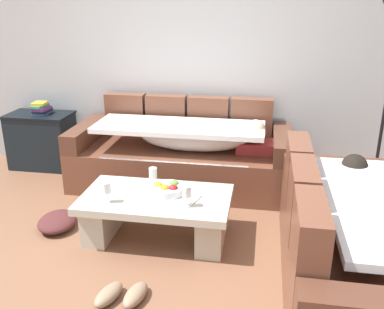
{
  "coord_description": "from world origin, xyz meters",
  "views": [
    {
      "loc": [
        0.93,
        -2.52,
        1.87
      ],
      "look_at": [
        0.32,
        1.05,
        0.55
      ],
      "focal_mm": 39.97,
      "sensor_mm": 36.0,
      "label": 1
    }
  ],
  "objects_px": {
    "fruit_bowl": "(168,189)",
    "side_cabinet": "(42,140)",
    "coffee_table": "(156,212)",
    "crumpled_garment": "(57,222)",
    "couch_along_wall": "(184,155)",
    "wine_glass_far_back": "(153,174)",
    "couch_near_window": "(353,246)",
    "wine_glass_near_left": "(107,188)",
    "wine_glass_near_right": "(187,192)",
    "open_magazine": "(181,197)",
    "book_stack_on_cabinet": "(41,109)",
    "pair_of_shoes": "(122,295)",
    "floor_lamp": "(384,85)"
  },
  "relations": [
    {
      "from": "book_stack_on_cabinet",
      "to": "pair_of_shoes",
      "type": "distance_m",
      "value": 2.8
    },
    {
      "from": "book_stack_on_cabinet",
      "to": "couch_near_window",
      "type": "bearing_deg",
      "value": -29.58
    },
    {
      "from": "couch_near_window",
      "to": "coffee_table",
      "type": "xyz_separation_m",
      "value": [
        -1.45,
        0.43,
        -0.1
      ]
    },
    {
      "from": "couch_near_window",
      "to": "crumpled_garment",
      "type": "distance_m",
      "value": 2.4
    },
    {
      "from": "fruit_bowl",
      "to": "wine_glass_near_left",
      "type": "bearing_deg",
      "value": -152.98
    },
    {
      "from": "coffee_table",
      "to": "crumpled_garment",
      "type": "height_order",
      "value": "coffee_table"
    },
    {
      "from": "wine_glass_near_right",
      "to": "floor_lamp",
      "type": "distance_m",
      "value": 2.19
    },
    {
      "from": "wine_glass_near_right",
      "to": "floor_lamp",
      "type": "height_order",
      "value": "floor_lamp"
    },
    {
      "from": "couch_near_window",
      "to": "coffee_table",
      "type": "height_order",
      "value": "couch_near_window"
    },
    {
      "from": "couch_near_window",
      "to": "fruit_bowl",
      "type": "distance_m",
      "value": 1.45
    },
    {
      "from": "coffee_table",
      "to": "floor_lamp",
      "type": "xyz_separation_m",
      "value": [
        1.91,
        1.19,
        0.88
      ]
    },
    {
      "from": "floor_lamp",
      "to": "pair_of_shoes",
      "type": "distance_m",
      "value": 2.99
    },
    {
      "from": "wine_glass_near_right",
      "to": "side_cabinet",
      "type": "height_order",
      "value": "side_cabinet"
    },
    {
      "from": "wine_glass_near_left",
      "to": "wine_glass_near_right",
      "type": "distance_m",
      "value": 0.63
    },
    {
      "from": "wine_glass_far_back",
      "to": "couch_near_window",
      "type": "bearing_deg",
      "value": -21.78
    },
    {
      "from": "couch_along_wall",
      "to": "wine_glass_near_right",
      "type": "distance_m",
      "value": 1.29
    },
    {
      "from": "couch_near_window",
      "to": "pair_of_shoes",
      "type": "relative_size",
      "value": 5.66
    },
    {
      "from": "fruit_bowl",
      "to": "wine_glass_far_back",
      "type": "xyz_separation_m",
      "value": [
        -0.16,
        0.13,
        0.07
      ]
    },
    {
      "from": "wine_glass_near_right",
      "to": "side_cabinet",
      "type": "bearing_deg",
      "value": 143.34
    },
    {
      "from": "book_stack_on_cabinet",
      "to": "wine_glass_near_left",
      "type": "bearing_deg",
      "value": -48.77
    },
    {
      "from": "side_cabinet",
      "to": "crumpled_garment",
      "type": "relative_size",
      "value": 1.8
    },
    {
      "from": "wine_glass_far_back",
      "to": "book_stack_on_cabinet",
      "type": "distance_m",
      "value": 2.0
    },
    {
      "from": "fruit_bowl",
      "to": "side_cabinet",
      "type": "xyz_separation_m",
      "value": [
        -1.8,
        1.3,
        -0.1
      ]
    },
    {
      "from": "wine_glass_far_back",
      "to": "pair_of_shoes",
      "type": "height_order",
      "value": "wine_glass_far_back"
    },
    {
      "from": "fruit_bowl",
      "to": "pair_of_shoes",
      "type": "xyz_separation_m",
      "value": [
        -0.12,
        -0.87,
        -0.38
      ]
    },
    {
      "from": "crumpled_garment",
      "to": "wine_glass_near_right",
      "type": "bearing_deg",
      "value": -6.82
    },
    {
      "from": "couch_near_window",
      "to": "floor_lamp",
      "type": "height_order",
      "value": "floor_lamp"
    },
    {
      "from": "couch_near_window",
      "to": "open_magazine",
      "type": "relative_size",
      "value": 7.0
    },
    {
      "from": "couch_along_wall",
      "to": "open_magazine",
      "type": "relative_size",
      "value": 8.01
    },
    {
      "from": "open_magazine",
      "to": "crumpled_garment",
      "type": "height_order",
      "value": "open_magazine"
    },
    {
      "from": "wine_glass_near_left",
      "to": "wine_glass_near_right",
      "type": "relative_size",
      "value": 1.0
    },
    {
      "from": "couch_near_window",
      "to": "crumpled_garment",
      "type": "xyz_separation_m",
      "value": [
        -2.34,
        0.43,
        -0.28
      ]
    },
    {
      "from": "coffee_table",
      "to": "pair_of_shoes",
      "type": "height_order",
      "value": "coffee_table"
    },
    {
      "from": "couch_along_wall",
      "to": "wine_glass_far_back",
      "type": "relative_size",
      "value": 13.5
    },
    {
      "from": "couch_near_window",
      "to": "crumpled_garment",
      "type": "height_order",
      "value": "couch_near_window"
    },
    {
      "from": "coffee_table",
      "to": "open_magazine",
      "type": "xyz_separation_m",
      "value": [
        0.2,
        -0.0,
        0.15
      ]
    },
    {
      "from": "fruit_bowl",
      "to": "open_magazine",
      "type": "height_order",
      "value": "fruit_bowl"
    },
    {
      "from": "open_magazine",
      "to": "pair_of_shoes",
      "type": "xyz_separation_m",
      "value": [
        -0.23,
        -0.81,
        -0.34
      ]
    },
    {
      "from": "couch_along_wall",
      "to": "book_stack_on_cabinet",
      "type": "relative_size",
      "value": 9.31
    },
    {
      "from": "wine_glass_near_left",
      "to": "side_cabinet",
      "type": "distance_m",
      "value": 2.05
    },
    {
      "from": "fruit_bowl",
      "to": "wine_glass_far_back",
      "type": "relative_size",
      "value": 1.69
    },
    {
      "from": "fruit_bowl",
      "to": "side_cabinet",
      "type": "relative_size",
      "value": 0.39
    },
    {
      "from": "side_cabinet",
      "to": "pair_of_shoes",
      "type": "height_order",
      "value": "side_cabinet"
    },
    {
      "from": "open_magazine",
      "to": "pair_of_shoes",
      "type": "height_order",
      "value": "open_magazine"
    },
    {
      "from": "coffee_table",
      "to": "wine_glass_far_back",
      "type": "relative_size",
      "value": 7.23
    },
    {
      "from": "coffee_table",
      "to": "wine_glass_near_left",
      "type": "bearing_deg",
      "value": -153.83
    },
    {
      "from": "book_stack_on_cabinet",
      "to": "crumpled_garment",
      "type": "relative_size",
      "value": 0.6
    },
    {
      "from": "couch_near_window",
      "to": "coffee_table",
      "type": "bearing_deg",
      "value": 73.63
    },
    {
      "from": "wine_glass_near_left",
      "to": "side_cabinet",
      "type": "relative_size",
      "value": 0.23
    },
    {
      "from": "coffee_table",
      "to": "wine_glass_near_right",
      "type": "height_order",
      "value": "wine_glass_near_right"
    }
  ]
}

